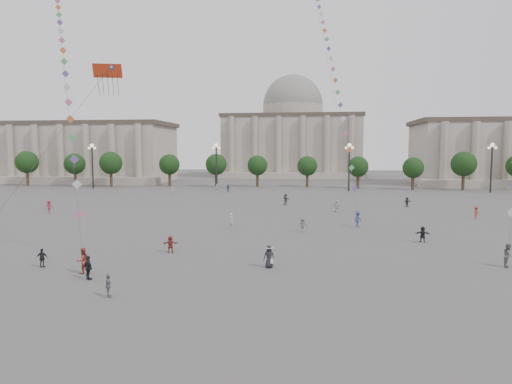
# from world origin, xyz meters

# --- Properties ---
(ground) EXTENTS (360.00, 360.00, 0.00)m
(ground) POSITION_xyz_m (0.00, 0.00, 0.00)
(ground) COLOR #524F4D
(ground) RESTS_ON ground
(hall_west) EXTENTS (84.00, 26.22, 17.20)m
(hall_west) POSITION_xyz_m (-75.00, 93.89, 8.43)
(hall_west) COLOR #A19787
(hall_west) RESTS_ON ground
(hall_central) EXTENTS (48.30, 34.30, 35.50)m
(hall_central) POSITION_xyz_m (0.00, 129.22, 14.23)
(hall_central) COLOR #A19787
(hall_central) RESTS_ON ground
(tree_row) EXTENTS (137.12, 5.12, 8.00)m
(tree_row) POSITION_xyz_m (0.00, 78.00, 5.39)
(tree_row) COLOR #36271B
(tree_row) RESTS_ON ground
(lamp_post_far_west) EXTENTS (2.00, 0.90, 10.65)m
(lamp_post_far_west) POSITION_xyz_m (-45.00, 70.00, 7.35)
(lamp_post_far_west) COLOR #262628
(lamp_post_far_west) RESTS_ON ground
(lamp_post_mid_west) EXTENTS (2.00, 0.90, 10.65)m
(lamp_post_mid_west) POSITION_xyz_m (-15.00, 70.00, 7.35)
(lamp_post_mid_west) COLOR #262628
(lamp_post_mid_west) RESTS_ON ground
(lamp_post_mid_east) EXTENTS (2.00, 0.90, 10.65)m
(lamp_post_mid_east) POSITION_xyz_m (15.00, 70.00, 7.35)
(lamp_post_mid_east) COLOR #262628
(lamp_post_mid_east) RESTS_ON ground
(lamp_post_far_east) EXTENTS (2.00, 0.90, 10.65)m
(lamp_post_far_east) POSITION_xyz_m (45.00, 70.00, 7.35)
(lamp_post_far_east) COLOR #262628
(lamp_post_far_east) RESTS_ON ground
(person_crowd_0) EXTENTS (1.08, 0.99, 1.77)m
(person_crowd_0) POSITION_xyz_m (-11.30, 64.37, 0.89)
(person_crowd_0) COLOR navy
(person_crowd_0) RESTS_ON ground
(person_crowd_2) EXTENTS (1.33, 1.40, 1.90)m
(person_crowd_2) POSITION_xyz_m (-30.89, 28.25, 0.95)
(person_crowd_2) COLOR maroon
(person_crowd_2) RESTS_ON ground
(person_crowd_3) EXTENTS (1.49, 0.57, 1.58)m
(person_crowd_3) POSITION_xyz_m (17.65, 13.19, 0.79)
(person_crowd_3) COLOR black
(person_crowd_3) RESTS_ON ground
(person_crowd_4) EXTENTS (1.02, 1.64, 1.68)m
(person_crowd_4) POSITION_xyz_m (-13.99, 65.39, 0.84)
(person_crowd_4) COLOR silver
(person_crowd_4) RESTS_ON ground
(person_crowd_6) EXTENTS (1.18, 0.82, 1.68)m
(person_crowd_6) POSITION_xyz_m (5.74, 17.21, 0.84)
(person_crowd_6) COLOR #5C5B60
(person_crowd_6) RESTS_ON ground
(person_crowd_7) EXTENTS (1.59, 1.43, 1.76)m
(person_crowd_7) POSITION_xyz_m (10.45, 34.74, 0.88)
(person_crowd_7) COLOR silver
(person_crowd_7) RESTS_ON ground
(person_crowd_8) EXTENTS (1.22, 1.26, 1.72)m
(person_crowd_8) POSITION_xyz_m (28.38, 29.78, 0.86)
(person_crowd_8) COLOR #9D302B
(person_crowd_8) RESTS_ON ground
(person_crowd_9) EXTENTS (1.44, 1.23, 1.57)m
(person_crowd_9) POSITION_xyz_m (22.05, 42.33, 0.78)
(person_crowd_9) COLOR #222127
(person_crowd_9) RESTS_ON ground
(person_crowd_10) EXTENTS (0.61, 0.66, 1.52)m
(person_crowd_10) POSITION_xyz_m (-21.57, 57.81, 0.76)
(person_crowd_10) COLOR #B1B1AD
(person_crowd_10) RESTS_ON ground
(person_crowd_12) EXTENTS (1.53, 1.79, 1.94)m
(person_crowd_12) POSITION_xyz_m (2.48, 42.43, 0.97)
(person_crowd_12) COLOR #5B5C60
(person_crowd_12) RESTS_ON ground
(person_crowd_13) EXTENTS (0.77, 0.80, 1.84)m
(person_crowd_13) POSITION_xyz_m (-2.51, 18.62, 0.92)
(person_crowd_13) COLOR beige
(person_crowd_13) RESTS_ON ground
(tourist_1) EXTENTS (1.06, 0.93, 1.71)m
(tourist_1) POSITION_xyz_m (-8.84, -3.27, 0.86)
(tourist_1) COLOR black
(tourist_1) RESTS_ON ground
(tourist_2) EXTENTS (1.45, 0.69, 1.50)m
(tourist_2) POSITION_xyz_m (-5.74, 5.75, 0.75)
(tourist_2) COLOR maroon
(tourist_2) RESTS_ON ground
(tourist_3) EXTENTS (0.77, 0.92, 1.47)m
(tourist_3) POSITION_xyz_m (-5.75, -6.78, 0.74)
(tourist_3) COLOR slate
(tourist_3) RESTS_ON ground
(tourist_4) EXTENTS (0.91, 0.46, 1.49)m
(tourist_4) POSITION_xyz_m (-14.04, -0.47, 0.74)
(tourist_4) COLOR black
(tourist_4) RESTS_ON ground
(kite_flyer_0) EXTENTS (1.13, 1.18, 1.92)m
(kite_flyer_0) POSITION_xyz_m (-10.03, -1.77, 0.96)
(kite_flyer_0) COLOR #953728
(kite_flyer_0) RESTS_ON ground
(kite_flyer_1) EXTENTS (1.36, 1.41, 1.92)m
(kite_flyer_1) POSITION_xyz_m (12.19, 21.51, 0.96)
(kite_flyer_1) COLOR navy
(kite_flyer_1) RESTS_ON ground
(kite_flyer_2) EXTENTS (1.03, 1.12, 1.85)m
(kite_flyer_2) POSITION_xyz_m (21.94, 3.99, 0.92)
(kite_flyer_2) COLOR slate
(kite_flyer_2) RESTS_ON ground
(hat_person) EXTENTS (1.00, 0.84, 1.75)m
(hat_person) POSITION_xyz_m (3.45, 1.55, 0.91)
(hat_person) COLOR black
(hat_person) RESTS_ON ground
(dragon_kite) EXTENTS (5.96, 2.36, 17.08)m
(dragon_kite) POSITION_xyz_m (-9.29, 1.46, 14.43)
(dragon_kite) COLOR red
(dragon_kite) RESTS_ON ground
(kite_train_west) EXTENTS (28.42, 45.45, 68.87)m
(kite_train_west) POSITION_xyz_m (-24.97, 22.64, 24.37)
(kite_train_west) COLOR #3F3F3F
(kite_train_west) RESTS_ON ground
(kite_train_mid) EXTENTS (7.51, 38.53, 61.50)m
(kite_train_mid) POSITION_xyz_m (8.54, 42.18, 27.23)
(kite_train_mid) COLOR #3F3F3F
(kite_train_mid) RESTS_ON ground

